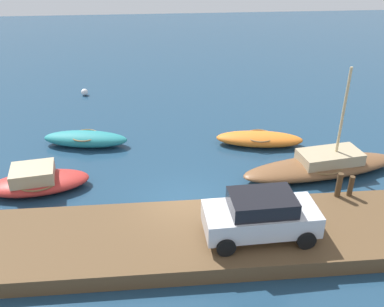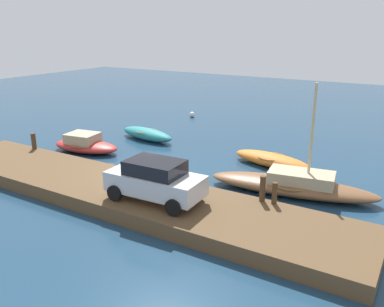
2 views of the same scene
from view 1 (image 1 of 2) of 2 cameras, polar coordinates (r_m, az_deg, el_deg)
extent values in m
plane|color=navy|center=(17.41, -0.81, -7.25)|extent=(84.00, 84.00, 0.00)
cube|color=brown|center=(15.44, -0.15, -11.24)|extent=(21.22, 3.89, 0.60)
ellipsoid|color=teal|center=(22.62, -13.99, 1.90)|extent=(4.49, 2.04, 0.75)
torus|color=olive|center=(22.53, -14.05, 2.37)|extent=(1.63, 1.63, 0.07)
ellipsoid|color=orange|center=(22.29, 8.96, 1.92)|extent=(4.60, 2.13, 0.68)
torus|color=olive|center=(22.21, 9.00, 2.36)|extent=(1.71, 1.71, 0.07)
ellipsoid|color=#B72D28|center=(19.47, -19.70, -3.71)|extent=(4.43, 2.49, 0.68)
torus|color=olive|center=(19.38, -19.78, -3.24)|extent=(2.21, 2.21, 0.07)
cube|color=tan|center=(19.25, -20.46, -2.53)|extent=(1.96, 1.72, 0.57)
ellipsoid|color=brown|center=(20.32, 16.72, -1.76)|extent=(7.61, 3.01, 0.70)
torus|color=olive|center=(20.22, 16.80, -1.28)|extent=(2.26, 2.26, 0.07)
cube|color=tan|center=(20.28, 17.87, -0.45)|extent=(2.97, 1.80, 0.53)
cylinder|color=#C6B284|center=(19.62, 19.42, 4.63)|extent=(0.12, 0.12, 4.42)
cylinder|color=#47331E|center=(17.72, 18.99, -3.98)|extent=(0.23, 0.23, 1.03)
cylinder|color=#47331E|center=(17.96, 20.40, -4.08)|extent=(0.21, 0.21, 0.87)
cube|color=silver|center=(14.86, 9.11, -8.54)|extent=(3.91, 1.82, 0.77)
cube|color=black|center=(14.48, 9.30, -6.46)|extent=(2.21, 1.56, 0.54)
cylinder|color=black|center=(16.11, 12.86, -7.37)|extent=(0.65, 0.24, 0.64)
cylinder|color=black|center=(14.88, 14.96, -11.08)|extent=(0.65, 0.24, 0.64)
cylinder|color=black|center=(15.46, 3.31, -8.30)|extent=(0.65, 0.24, 0.64)
cylinder|color=black|center=(14.18, 4.54, -12.32)|extent=(0.65, 0.24, 0.64)
sphere|color=silver|center=(29.60, -14.13, 7.94)|extent=(0.44, 0.44, 0.44)
camera|label=2|loc=(12.57, 80.10, -10.32)|focal=37.69mm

